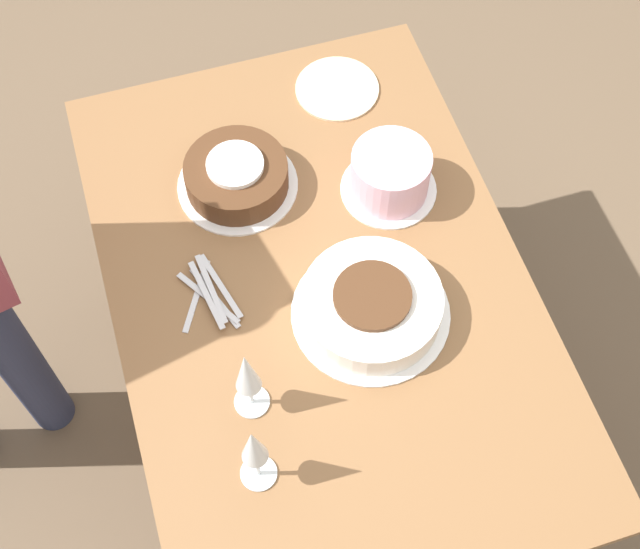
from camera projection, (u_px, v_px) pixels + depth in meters
ground_plane at (320, 415)px, 2.46m from camera, size 12.00×12.00×0.00m
dining_table at (320, 314)px, 1.93m from camera, size 1.29×0.85×0.74m
cake_center_white at (371, 305)px, 1.76m from camera, size 0.32×0.32×0.08m
cake_front_chocolate at (237, 176)px, 1.92m from camera, size 0.26×0.26×0.08m
cake_back_decorated at (390, 174)px, 1.89m from camera, size 0.21×0.21×0.12m
wine_glass_near at (247, 374)px, 1.58m from camera, size 0.07×0.07×0.21m
wine_glass_far at (254, 448)px, 1.51m from camera, size 0.07×0.07×0.21m
dessert_plate_left at (337, 89)px, 2.08m from camera, size 0.20×0.20×0.01m
fork_pile at (210, 293)px, 1.81m from camera, size 0.19×0.13×0.02m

